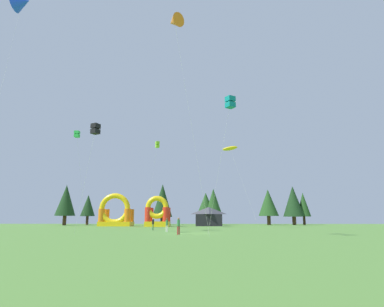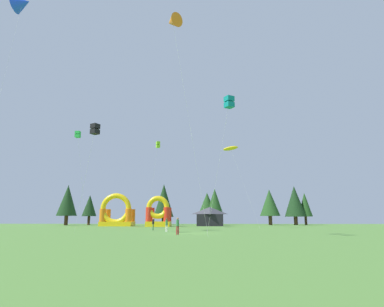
% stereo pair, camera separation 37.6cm
% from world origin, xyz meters
% --- Properties ---
extents(ground_plane, '(120.00, 120.00, 0.00)m').
position_xyz_m(ground_plane, '(0.00, 0.00, 0.00)').
color(ground_plane, '#548438').
extents(kite_lime_box, '(3.09, 5.97, 14.48)m').
position_xyz_m(kite_lime_box, '(-6.25, 19.25, 13.90)').
color(kite_lime_box, '#8CD826').
rests_on(kite_lime_box, ground_plane).
extents(kite_blue_delta, '(2.46, 5.48, 28.94)m').
position_xyz_m(kite_blue_delta, '(-20.74, -0.02, 27.68)').
color(kite_blue_delta, blue).
rests_on(kite_blue_delta, ground_plane).
extents(kite_teal_box, '(2.78, 4.08, 13.28)m').
position_xyz_m(kite_teal_box, '(4.13, -4.95, 12.70)').
color(kite_teal_box, '#0C7F7A').
rests_on(kite_teal_box, ground_plane).
extents(kite_black_box, '(2.55, 1.65, 11.84)m').
position_xyz_m(kite_black_box, '(-10.40, -0.82, 11.26)').
color(kite_black_box, black).
rests_on(kite_black_box, ground_plane).
extents(kite_yellow_parafoil, '(5.62, 1.45, 13.66)m').
position_xyz_m(kite_yellow_parafoil, '(6.07, 18.69, 13.07)').
color(kite_yellow_parafoil, yellow).
rests_on(kite_yellow_parafoil, ground_plane).
extents(kite_orange_delta, '(3.97, 3.96, 19.66)m').
position_xyz_m(kite_orange_delta, '(-1.07, -8.99, 18.92)').
color(kite_orange_delta, orange).
rests_on(kite_orange_delta, ground_plane).
extents(kite_green_box, '(0.76, 6.66, 15.51)m').
position_xyz_m(kite_green_box, '(-18.93, 15.79, 14.96)').
color(kite_green_box, green).
rests_on(kite_green_box, ground_plane).
extents(person_near_camera, '(0.34, 0.34, 1.59)m').
position_xyz_m(person_near_camera, '(-2.84, 3.91, 0.94)').
color(person_near_camera, silver).
rests_on(person_near_camera, ground_plane).
extents(person_midfield, '(0.30, 0.30, 1.62)m').
position_xyz_m(person_midfield, '(-5.32, 9.73, 0.96)').
color(person_midfield, '#33723F').
rests_on(person_midfield, ground_plane).
extents(person_left_edge, '(0.39, 0.39, 1.65)m').
position_xyz_m(person_left_edge, '(-1.02, -2.48, 0.98)').
color(person_left_edge, '#B21E26').
rests_on(person_left_edge, ground_plane).
extents(inflatable_blue_arch, '(6.44, 4.59, 6.51)m').
position_xyz_m(inflatable_blue_arch, '(-16.06, 31.34, 2.20)').
color(inflatable_blue_arch, yellow).
rests_on(inflatable_blue_arch, ground_plane).
extents(inflatable_orange_dome, '(4.57, 4.28, 5.77)m').
position_xyz_m(inflatable_orange_dome, '(-7.20, 28.37, 2.09)').
color(inflatable_orange_dome, yellow).
rests_on(inflatable_orange_dome, ground_plane).
extents(festival_tent, '(5.33, 3.69, 3.85)m').
position_xyz_m(festival_tent, '(2.69, 33.59, 1.93)').
color(festival_tent, black).
rests_on(festival_tent, ground_plane).
extents(tree_row_0, '(4.53, 4.53, 9.16)m').
position_xyz_m(tree_row_0, '(-30.01, 40.15, 5.59)').
color(tree_row_0, '#4C331E').
rests_on(tree_row_0, ground_plane).
extents(tree_row_1, '(3.43, 3.43, 7.15)m').
position_xyz_m(tree_row_1, '(-26.18, 44.19, 4.56)').
color(tree_row_1, '#4C331E').
rests_on(tree_row_1, ground_plane).
extents(tree_row_2, '(4.78, 4.78, 9.70)m').
position_xyz_m(tree_row_2, '(-8.19, 44.34, 5.76)').
color(tree_row_2, '#4C331E').
rests_on(tree_row_2, ground_plane).
extents(tree_row_3, '(4.72, 4.72, 7.70)m').
position_xyz_m(tree_row_3, '(2.25, 45.47, 4.76)').
color(tree_row_3, '#4C331E').
rests_on(tree_row_3, ground_plane).
extents(tree_row_4, '(3.87, 3.87, 8.62)m').
position_xyz_m(tree_row_4, '(4.08, 44.85, 5.64)').
color(tree_row_4, '#4C331E').
rests_on(tree_row_4, ground_plane).
extents(tree_row_5, '(4.73, 4.73, 8.36)m').
position_xyz_m(tree_row_5, '(17.14, 44.55, 5.19)').
color(tree_row_5, '#4C331E').
rests_on(tree_row_5, ground_plane).
extents(tree_row_6, '(4.93, 4.93, 9.19)m').
position_xyz_m(tree_row_6, '(23.18, 44.92, 5.53)').
color(tree_row_6, '#4C331E').
rests_on(tree_row_6, ground_plane).
extents(tree_row_7, '(3.30, 3.30, 7.64)m').
position_xyz_m(tree_row_7, '(25.67, 45.37, 4.76)').
color(tree_row_7, '#4C331E').
rests_on(tree_row_7, ground_plane).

